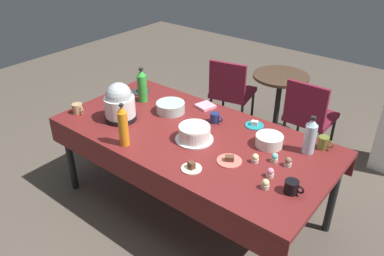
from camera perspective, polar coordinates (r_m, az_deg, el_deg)
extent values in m
plane|color=brown|center=(3.43, 0.00, -11.64)|extent=(9.00, 9.00, 0.00)
cube|color=maroon|center=(3.00, 0.00, -1.16)|extent=(2.20, 1.10, 0.04)
cylinder|color=black|center=(3.60, -17.69, -4.00)|extent=(0.06, 0.06, 0.71)
cylinder|color=black|center=(4.09, -7.09, 1.62)|extent=(0.06, 0.06, 0.71)
cylinder|color=black|center=(3.19, 20.26, -9.37)|extent=(0.06, 0.06, 0.71)
cube|color=maroon|center=(2.73, -7.22, -7.76)|extent=(2.20, 0.01, 0.18)
cube|color=maroon|center=(3.44, 5.67, 0.95)|extent=(2.20, 0.01, 0.18)
cylinder|color=silver|center=(2.91, 0.35, -1.66)|extent=(0.29, 0.29, 0.01)
cylinder|color=white|center=(2.88, 0.35, -0.72)|extent=(0.24, 0.24, 0.10)
cylinder|color=white|center=(2.85, 0.36, 0.21)|extent=(0.24, 0.24, 0.01)
cylinder|color=black|center=(3.23, -10.51, 1.58)|extent=(0.26, 0.26, 0.04)
cylinder|color=white|center=(3.19, -10.68, 3.18)|extent=(0.25, 0.25, 0.16)
sphere|color=#B2BCC1|center=(3.15, -10.85, 4.79)|extent=(0.21, 0.21, 0.21)
cylinder|color=#B2C6BC|center=(3.29, -3.21, 3.09)|extent=(0.25, 0.25, 0.09)
cylinder|color=silver|center=(2.88, 11.41, -1.83)|extent=(0.20, 0.20, 0.09)
cylinder|color=#E07266|center=(2.68, 5.56, -4.88)|extent=(0.18, 0.18, 0.01)
cube|color=brown|center=(2.67, 5.59, -4.50)|extent=(0.08, 0.07, 0.04)
cylinder|color=beige|center=(2.60, -0.08, -6.04)|extent=(0.14, 0.14, 0.01)
cube|color=brown|center=(2.58, -0.08, -5.53)|extent=(0.06, 0.05, 0.05)
cylinder|color=#2D2D33|center=(3.71, -7.64, 5.39)|extent=(0.17, 0.17, 0.01)
cube|color=white|center=(3.70, -7.66, 5.72)|extent=(0.07, 0.07, 0.04)
cylinder|color=teal|center=(3.13, 9.26, 0.39)|extent=(0.15, 0.15, 0.01)
cube|color=white|center=(3.12, 9.29, 0.74)|extent=(0.06, 0.05, 0.04)
cylinder|color=beige|center=(2.72, 12.14, -4.64)|extent=(0.05, 0.05, 0.03)
sphere|color=#6BC6B2|center=(2.71, 12.20, -4.14)|extent=(0.05, 0.05, 0.05)
cylinder|color=beige|center=(2.70, 14.06, -5.21)|extent=(0.05, 0.05, 0.03)
sphere|color=brown|center=(2.68, 14.14, -4.71)|extent=(0.05, 0.05, 0.05)
cylinder|color=beige|center=(2.69, 9.34, -4.78)|extent=(0.05, 0.05, 0.03)
sphere|color=beige|center=(2.67, 9.39, -4.27)|extent=(0.05, 0.05, 0.05)
cylinder|color=beige|center=(2.57, 11.52, -6.84)|extent=(0.05, 0.05, 0.03)
sphere|color=pink|center=(2.56, 11.59, -6.33)|extent=(0.05, 0.05, 0.05)
cylinder|color=beige|center=(2.47, 10.83, -8.52)|extent=(0.05, 0.05, 0.03)
sphere|color=beige|center=(2.45, 10.89, -8.00)|extent=(0.05, 0.05, 0.05)
cylinder|color=orange|center=(2.83, -10.16, -0.11)|extent=(0.07, 0.07, 0.27)
cone|color=orange|center=(2.76, -10.45, 2.74)|extent=(0.07, 0.07, 0.05)
cylinder|color=black|center=(2.74, -10.51, 3.38)|extent=(0.03, 0.03, 0.02)
cylinder|color=green|center=(3.48, -7.40, 5.87)|extent=(0.09, 0.09, 0.25)
cone|color=green|center=(3.42, -7.57, 8.14)|extent=(0.08, 0.08, 0.05)
cylinder|color=black|center=(3.41, -7.60, 8.67)|extent=(0.04, 0.04, 0.02)
cylinder|color=silver|center=(2.84, 17.10, -1.56)|extent=(0.09, 0.09, 0.22)
cone|color=silver|center=(2.77, 17.51, 0.82)|extent=(0.08, 0.08, 0.05)
cylinder|color=black|center=(2.76, 17.62, 1.44)|extent=(0.04, 0.04, 0.02)
cylinder|color=tan|center=(3.42, -16.68, 2.80)|extent=(0.09, 0.09, 0.08)
torus|color=tan|center=(3.37, -16.13, 2.61)|extent=(0.05, 0.01, 0.05)
cylinder|color=navy|center=(3.13, 3.41, 1.54)|extent=(0.08, 0.08, 0.08)
torus|color=navy|center=(3.11, 4.17, 1.33)|extent=(0.05, 0.01, 0.05)
cylinder|color=black|center=(2.46, 14.56, -8.46)|extent=(0.09, 0.09, 0.08)
torus|color=black|center=(2.44, 15.77, -8.85)|extent=(0.05, 0.01, 0.05)
cylinder|color=olive|center=(2.95, 18.91, -2.06)|extent=(0.08, 0.08, 0.10)
torus|color=olive|center=(2.93, 19.85, -2.30)|extent=(0.06, 0.01, 0.06)
cube|color=pink|center=(3.38, 2.00, 3.29)|extent=(0.17, 0.17, 0.02)
cube|color=maroon|center=(4.47, 6.10, 5.29)|extent=(0.52, 0.52, 0.05)
cube|color=maroon|center=(4.21, 5.27, 7.06)|extent=(0.42, 0.13, 0.40)
cylinder|color=black|center=(4.68, 8.97, 3.18)|extent=(0.04, 0.04, 0.40)
cylinder|color=black|center=(4.79, 4.67, 4.12)|extent=(0.04, 0.04, 0.40)
cylinder|color=black|center=(4.36, 7.36, 1.18)|extent=(0.04, 0.04, 0.40)
cylinder|color=black|center=(4.48, 2.80, 2.24)|extent=(0.04, 0.04, 0.40)
cube|color=maroon|center=(4.10, 17.25, 1.62)|extent=(0.44, 0.44, 0.05)
cube|color=maroon|center=(3.83, 16.55, 3.49)|extent=(0.42, 0.04, 0.40)
cylinder|color=black|center=(4.32, 20.10, -0.86)|extent=(0.03, 0.03, 0.40)
cylinder|color=black|center=(4.42, 15.58, 0.71)|extent=(0.03, 0.03, 0.40)
cylinder|color=black|center=(4.00, 18.14, -3.04)|extent=(0.03, 0.03, 0.40)
cylinder|color=black|center=(4.12, 13.33, -1.29)|extent=(0.03, 0.03, 0.40)
cylinder|color=#473323|center=(4.27, 13.09, 7.51)|extent=(0.60, 0.60, 0.03)
cylinder|color=black|center=(4.41, 12.57, 3.31)|extent=(0.06, 0.06, 0.67)
cylinder|color=black|center=(4.57, 12.10, -0.56)|extent=(0.44, 0.44, 0.02)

